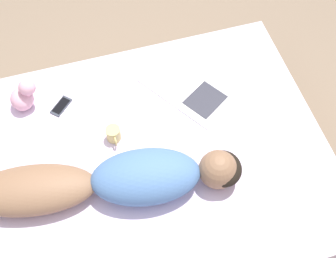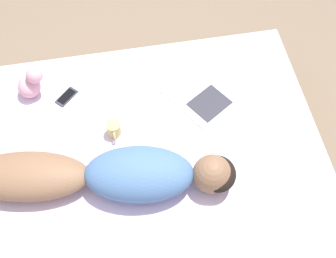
# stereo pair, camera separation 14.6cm
# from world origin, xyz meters

# --- Properties ---
(ground_plane) EXTENTS (12.00, 12.00, 0.00)m
(ground_plane) POSITION_xyz_m (0.00, 0.00, 0.00)
(ground_plane) COLOR #7A6651
(bed) EXTENTS (1.58, 2.13, 0.51)m
(bed) POSITION_xyz_m (0.00, 0.00, 0.25)
(bed) COLOR brown
(bed) RESTS_ON ground_plane
(person) EXTENTS (0.48, 1.38, 0.21)m
(person) POSITION_xyz_m (0.13, -0.13, 0.61)
(person) COLOR brown
(person) RESTS_ON bed
(open_magazine) EXTENTS (0.62, 0.54, 0.01)m
(open_magazine) POSITION_xyz_m (-0.37, 0.41, 0.52)
(open_magazine) COLOR white
(open_magazine) RESTS_ON bed
(coffee_mug) EXTENTS (0.11, 0.08, 0.09)m
(coffee_mug) POSITION_xyz_m (-0.17, -0.08, 0.56)
(coffee_mug) COLOR tan
(coffee_mug) RESTS_ON bed
(cell_phone) EXTENTS (0.14, 0.14, 0.01)m
(cell_phone) POSITION_xyz_m (-0.46, -0.32, 0.52)
(cell_phone) COLOR #333842
(cell_phone) RESTS_ON bed
(plush_toy) EXTENTS (0.14, 0.16, 0.20)m
(plush_toy) POSITION_xyz_m (-0.53, -0.50, 0.60)
(plush_toy) COLOR #DB9EB2
(plush_toy) RESTS_ON bed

